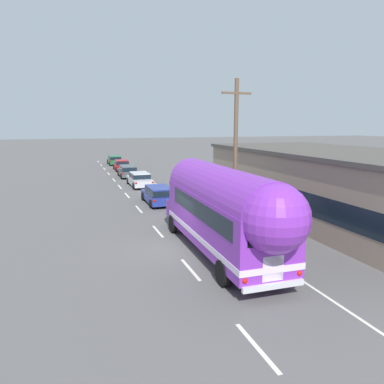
# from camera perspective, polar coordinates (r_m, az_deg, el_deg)

# --- Properties ---
(ground_plane) EXTENTS (300.00, 300.00, 0.00)m
(ground_plane) POSITION_cam_1_polar(r_m,az_deg,el_deg) (17.94, -2.97, -8.93)
(ground_plane) COLOR #565454
(lane_markings) EXTENTS (3.89, 80.00, 0.01)m
(lane_markings) POSITION_cam_1_polar(r_m,az_deg,el_deg) (30.96, -4.92, -0.64)
(lane_markings) COLOR silver
(lane_markings) RESTS_ON ground
(roadside_building) EXTENTS (9.37, 20.98, 4.34)m
(roadside_building) POSITION_cam_1_polar(r_m,az_deg,el_deg) (25.57, 21.70, 1.23)
(roadside_building) COLOR gray
(roadside_building) RESTS_ON ground
(utility_pole) EXTENTS (1.80, 0.24, 8.50)m
(utility_pole) POSITION_cam_1_polar(r_m,az_deg,el_deg) (21.24, 6.80, 6.27)
(utility_pole) COLOR brown
(utility_pole) RESTS_ON ground
(painted_bus) EXTENTS (2.72, 11.75, 4.12)m
(painted_bus) POSITION_cam_1_polar(r_m,az_deg,el_deg) (16.20, 5.15, -2.60)
(painted_bus) COLOR purple
(painted_bus) RESTS_ON ground
(car_lead) EXTENTS (1.89, 4.37, 1.37)m
(car_lead) POSITION_cam_1_polar(r_m,az_deg,el_deg) (27.77, -5.28, -0.31)
(car_lead) COLOR navy
(car_lead) RESTS_ON ground
(car_second) EXTENTS (1.97, 4.81, 1.37)m
(car_second) POSITION_cam_1_polar(r_m,az_deg,el_deg) (36.06, -8.19, 2.06)
(car_second) COLOR silver
(car_second) RESTS_ON ground
(car_third) EXTENTS (1.92, 4.32, 1.37)m
(car_third) POSITION_cam_1_polar(r_m,az_deg,el_deg) (42.48, -10.05, 3.33)
(car_third) COLOR #474C51
(car_third) RESTS_ON ground
(car_fourth) EXTENTS (1.94, 4.61, 1.37)m
(car_fourth) POSITION_cam_1_polar(r_m,az_deg,el_deg) (49.24, -10.95, 4.21)
(car_fourth) COLOR #A5191E
(car_fourth) RESTS_ON ground
(car_fifth) EXTENTS (1.88, 4.32, 1.37)m
(car_fifth) POSITION_cam_1_polar(r_m,az_deg,el_deg) (56.38, -12.02, 4.99)
(car_fifth) COLOR #196633
(car_fifth) RESTS_ON ground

